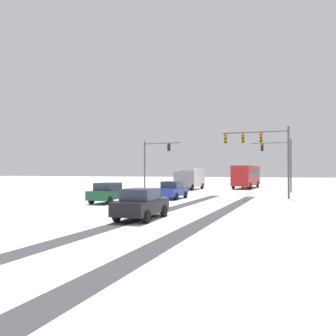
# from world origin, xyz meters

# --- Properties ---
(wheel_track_left_lane) EXTENTS (1.01, 31.17, 0.01)m
(wheel_track_left_lane) POSITION_xyz_m (5.16, 14.17, 0.00)
(wheel_track_left_lane) COLOR #424247
(wheel_track_left_lane) RESTS_ON ground
(wheel_track_right_lane) EXTENTS (1.01, 31.17, 0.01)m
(wheel_track_right_lane) POSITION_xyz_m (1.59, 14.17, 0.00)
(wheel_track_right_lane) COLOR #424247
(wheel_track_right_lane) RESTS_ON ground
(sidewalk_kerb_right) EXTENTS (4.00, 31.17, 0.12)m
(sidewalk_kerb_right) POSITION_xyz_m (10.24, 12.75, 0.06)
(sidewalk_kerb_right) COLOR white
(sidewalk_kerb_right) RESTS_ON ground
(traffic_signal_far_left) EXTENTS (5.02, 0.51, 6.50)m
(traffic_signal_far_left) POSITION_xyz_m (-7.51, 34.25, 4.36)
(traffic_signal_far_left) COLOR #47474C
(traffic_signal_far_left) RESTS_ON ground
(traffic_signal_near_right) EXTENTS (5.88, 0.56, 6.50)m
(traffic_signal_near_right) POSITION_xyz_m (6.51, 26.23, 4.79)
(traffic_signal_near_right) COLOR #47474C
(traffic_signal_near_right) RESTS_ON ground
(traffic_signal_far_right) EXTENTS (4.92, 0.39, 6.50)m
(traffic_signal_far_right) POSITION_xyz_m (7.54, 38.38, 4.35)
(traffic_signal_far_right) COLOR #47474C
(traffic_signal_far_right) RESTS_ON ground
(car_blue_lead) EXTENTS (1.84, 4.10, 1.62)m
(car_blue_lead) POSITION_xyz_m (-1.21, 24.14, 0.82)
(car_blue_lead) COLOR #233899
(car_blue_lead) RESTS_ON ground
(car_dark_green_second) EXTENTS (1.91, 4.14, 1.62)m
(car_dark_green_second) POSITION_xyz_m (-4.63, 18.55, 0.82)
(car_dark_green_second) COLOR #194C2D
(car_dark_green_second) RESTS_ON ground
(car_black_third) EXTENTS (1.97, 4.17, 1.62)m
(car_black_third) POSITION_xyz_m (1.84, 11.16, 0.82)
(car_black_third) COLOR black
(car_black_third) RESTS_ON ground
(bus_oncoming) EXTENTS (2.98, 11.09, 3.38)m
(bus_oncoming) POSITION_xyz_m (2.28, 47.35, 1.99)
(bus_oncoming) COLOR #B21E1E
(bus_oncoming) RESTS_ON ground
(box_truck_delivery) EXTENTS (2.41, 7.44, 3.02)m
(box_truck_delivery) POSITION_xyz_m (-4.48, 40.18, 1.63)
(box_truck_delivery) COLOR slate
(box_truck_delivery) RESTS_ON ground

